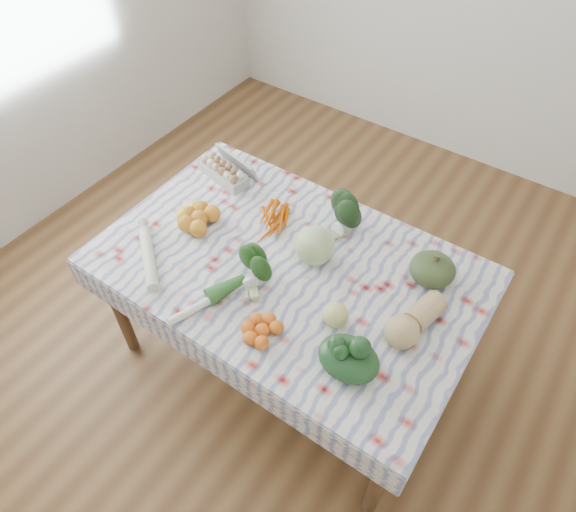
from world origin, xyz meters
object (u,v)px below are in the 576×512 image
Objects in this scene: cabbage at (315,245)px; egg_carton at (223,172)px; grapefruit at (336,315)px; butternut_squash at (415,319)px; kabocha_squash at (433,269)px; dining_table at (288,277)px.

egg_carton is at bearing 163.50° from cabbage.
grapefruit reaches higher than egg_carton.
butternut_squash is at bearing 29.16° from grapefruit.
kabocha_squash is at bearing 10.76° from egg_carton.
butternut_squash reaches higher than kabocha_squash.
egg_carton is at bearing 154.75° from grapefruit.
cabbage is at bearing -4.82° from egg_carton.
egg_carton is at bearing 179.08° from kabocha_squash.
grapefruit is (-0.27, -0.15, -0.02)m from butternut_squash.
kabocha_squash is 0.28m from butternut_squash.
cabbage is 1.70× the size of grapefruit.
egg_carton is (-0.61, 0.30, 0.12)m from dining_table.
grapefruit is at bearing -138.48° from butternut_squash.
egg_carton is 2.85× the size of grapefruit.
egg_carton is 1.01× the size of butternut_squash.
butternut_squash is (0.59, 0.00, 0.15)m from dining_table.
egg_carton is 1.15m from kabocha_squash.
egg_carton is 1.67× the size of cabbage.
egg_carton is 1.52× the size of kabocha_squash.
butternut_squash is at bearing -9.98° from cabbage.
dining_table is at bearing -128.31° from cabbage.
kabocha_squash is at bearing 27.29° from dining_table.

